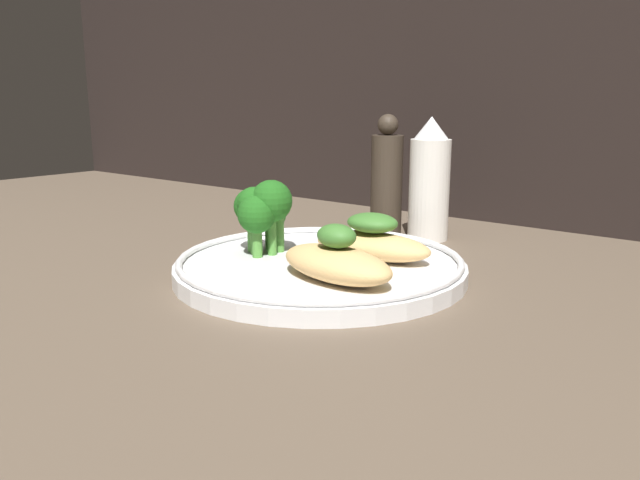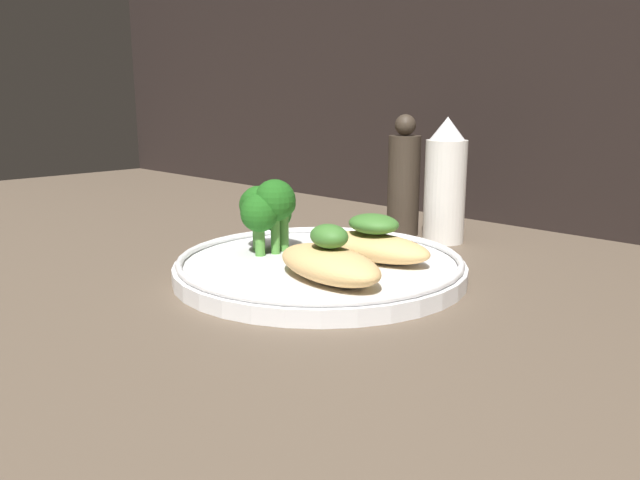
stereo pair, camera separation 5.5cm
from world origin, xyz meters
TOP-DOWN VIEW (x-y plane):
  - ground_plane at (0.00, 0.00)cm, footprint 180.00×180.00cm
  - plate at (0.00, 0.00)cm, footprint 26.04×26.04cm
  - grilled_meat_front at (4.58, -3.62)cm, footprint 11.89×7.27cm
  - grilled_meat_middle at (3.09, 3.67)cm, footprint 11.81×5.90cm
  - broccoli_bunch at (-6.10, -0.90)cm, footprint 5.98×6.40cm
  - sauce_bottle at (0.03, 19.56)cm, footprint 4.52×4.52cm
  - pepper_grinder at (-5.64, 19.56)cm, footprint 3.71×3.71cm

SIDE VIEW (x-z plane):
  - ground_plane at x=0.00cm, z-range -1.00..0.00cm
  - plate at x=0.00cm, z-range -0.01..1.99cm
  - grilled_meat_front at x=4.58cm, z-range 0.68..5.28cm
  - grilled_meat_middle at x=3.09cm, z-range 0.93..5.18cm
  - broccoli_bunch at x=-6.10cm, z-range 2.10..9.14cm
  - pepper_grinder at x=-5.64cm, z-range -0.64..13.26cm
  - sauce_bottle at x=0.03cm, z-range -0.30..13.44cm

